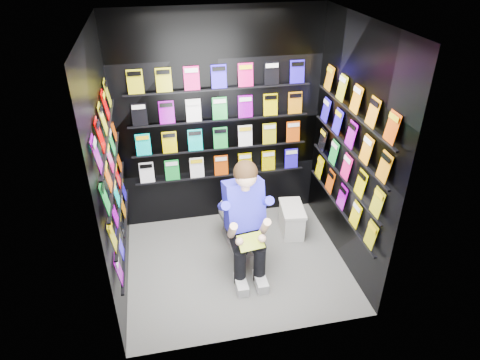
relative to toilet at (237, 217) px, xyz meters
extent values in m
plane|color=slate|center=(-0.07, -0.39, -0.37)|extent=(2.40, 2.40, 0.00)
plane|color=white|center=(-0.07, -0.39, 2.23)|extent=(2.40, 2.40, 0.00)
cube|color=black|center=(-0.07, 0.61, 0.93)|extent=(2.40, 0.04, 2.60)
cube|color=black|center=(-0.07, -1.39, 0.93)|extent=(2.40, 0.04, 2.60)
cube|color=black|center=(-1.27, -0.39, 0.93)|extent=(0.04, 2.00, 2.60)
cube|color=black|center=(1.13, -0.39, 0.93)|extent=(0.04, 2.00, 2.60)
imported|color=white|center=(0.00, 0.00, 0.00)|extent=(0.51, 0.80, 0.73)
cube|color=silver|center=(0.70, 0.07, -0.20)|extent=(0.29, 0.47, 0.33)
cube|color=silver|center=(0.70, 0.07, -0.02)|extent=(0.32, 0.49, 0.03)
cube|color=green|center=(0.00, -0.73, 0.21)|extent=(0.28, 0.18, 0.11)
camera|label=1|loc=(-0.78, -3.98, 2.91)|focal=32.00mm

